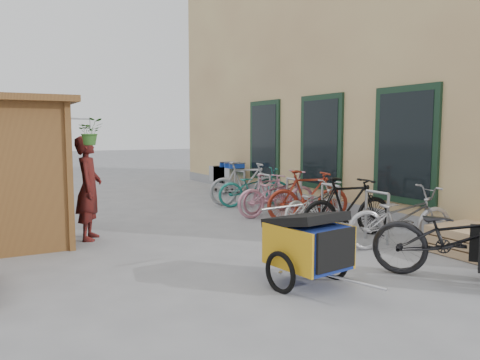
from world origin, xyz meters
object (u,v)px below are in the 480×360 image
pallet_stack (479,242)px  bike_2 (314,204)px  bike_7 (245,183)px  bike_1 (348,207)px  bike_3 (308,196)px  shopping_carts (226,174)px  bike_6 (254,187)px  cargo_bike (461,239)px  bike_5 (268,193)px  person_kiosk (89,188)px  bike_0 (401,217)px  bike_4 (277,194)px  child_trailer (308,243)px

pallet_stack → bike_2: size_ratio=0.72×
pallet_stack → bike_7: bike_7 is taller
bike_1 → bike_3: size_ratio=1.00×
shopping_carts → pallet_stack: bearing=-90.0°
bike_2 → pallet_stack: bearing=-176.0°
pallet_stack → bike_6: size_ratio=0.66×
bike_1 → bike_7: size_ratio=0.97×
cargo_bike → bike_5: bearing=49.5°
pallet_stack → bike_6: bearing=96.4°
person_kiosk → bike_3: size_ratio=1.00×
pallet_stack → bike_7: (-0.71, 5.88, 0.34)m
bike_0 → bike_1: (-0.24, 0.98, 0.04)m
pallet_stack → person_kiosk: person_kiosk is taller
bike_3 → bike_7: bike_7 is taller
bike_2 → bike_4: bearing=-9.0°
pallet_stack → bike_4: 4.29m
bike_3 → child_trailer: bearing=158.7°
pallet_stack → child_trailer: bearing=177.1°
person_kiosk → bike_5: 4.17m
bike_2 → bike_6: 2.66m
cargo_bike → person_kiosk: bearing=93.2°
bike_4 → bike_5: 0.45m
bike_7 → bike_5: bearing=-170.4°
bike_0 → bike_5: bearing=15.9°
pallet_stack → bike_0: bearing=125.0°
bike_4 → cargo_bike: bearing=178.3°
shopping_carts → child_trailer: (-3.07, -8.19, -0.03)m
shopping_carts → cargo_bike: size_ratio=0.69×
bike_3 → bike_2: bearing=172.0°
bike_2 → bike_6: (0.20, 2.65, 0.04)m
cargo_bike → bike_1: 2.59m
pallet_stack → bike_0: 1.17m
pallet_stack → bike_7: 5.94m
bike_4 → child_trailer: bearing=155.2°
person_kiosk → bike_1: bearing=-94.9°
bike_4 → bike_1: bearing=-176.6°
pallet_stack → cargo_bike: size_ratio=0.57×
pallet_stack → bike_3: (-0.61, 3.42, 0.32)m
cargo_bike → pallet_stack: bearing=-9.1°
bike_2 → bike_5: 1.70m
bike_2 → shopping_carts: bearing=-20.3°
child_trailer → person_kiosk: bearing=108.5°
child_trailer → bike_7: 6.19m
bike_1 → cargo_bike: bearing=179.3°
pallet_stack → bike_7: bearing=96.9°
pallet_stack → bike_5: 4.71m
child_trailer → bike_3: (2.46, 3.26, 0.01)m
bike_1 → bike_6: (0.27, 3.68, -0.05)m
bike_4 → pallet_stack: bearing=-164.5°
cargo_bike → bike_4: 4.85m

